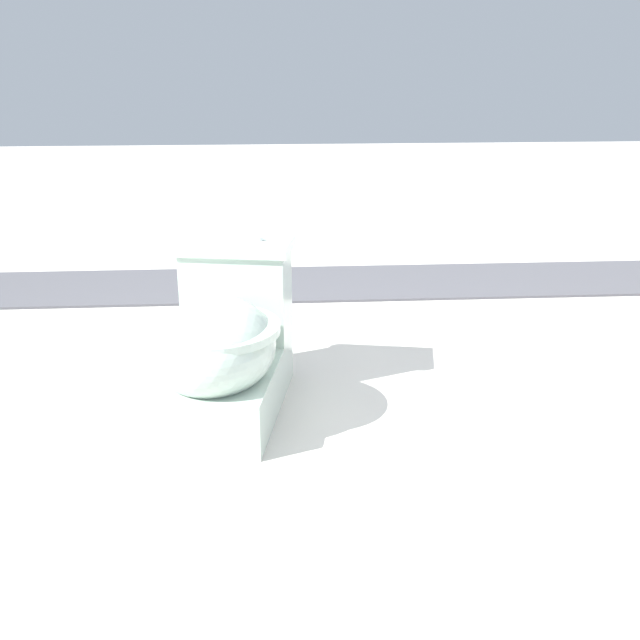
{
  "coord_description": "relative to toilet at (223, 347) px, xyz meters",
  "views": [
    {
      "loc": [
        2.13,
        -0.03,
        1.09
      ],
      "look_at": [
        -0.03,
        0.11,
        0.3
      ],
      "focal_mm": 42.0,
      "sensor_mm": 36.0,
      "label": 1
    }
  ],
  "objects": [
    {
      "name": "toilet",
      "position": [
        0.0,
        0.0,
        0.0
      ],
      "size": [
        0.69,
        0.48,
        0.52
      ],
      "rotation": [
        0.0,
        0.0,
        -0.18
      ],
      "color": "#B2C6B7",
      "rests_on": "ground"
    },
    {
      "name": "gravel_strip",
      "position": [
        -1.33,
        0.69,
        -0.21
      ],
      "size": [
        0.56,
        8.0,
        0.01
      ],
      "primitive_type": "cube",
      "color": "#4C4C51",
      "rests_on": "ground"
    },
    {
      "name": "ground_plane",
      "position": [
        0.03,
        0.19,
        -0.22
      ],
      "size": [
        14.0,
        14.0,
        0.0
      ],
      "primitive_type": "plane",
      "color": "beige"
    }
  ]
}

